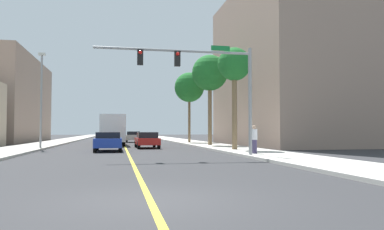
# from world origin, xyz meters

# --- Properties ---
(ground) EXTENTS (192.00, 192.00, 0.00)m
(ground) POSITION_xyz_m (0.00, 42.00, 0.00)
(ground) COLOR #2D2D30
(sidewalk_left) EXTENTS (3.82, 168.00, 0.15)m
(sidewalk_left) POSITION_xyz_m (-8.29, 42.00, 0.07)
(sidewalk_left) COLOR #B2ADA3
(sidewalk_left) RESTS_ON ground
(sidewalk_right) EXTENTS (3.82, 168.00, 0.15)m
(sidewalk_right) POSITION_xyz_m (8.29, 42.00, 0.07)
(sidewalk_right) COLOR beige
(sidewalk_right) RESTS_ON ground
(lane_marking_center) EXTENTS (0.16, 144.00, 0.01)m
(lane_marking_center) POSITION_xyz_m (0.00, 42.00, 0.00)
(lane_marking_center) COLOR yellow
(lane_marking_center) RESTS_ON ground
(building_right_near) EXTENTS (13.13, 20.44, 16.75)m
(building_right_near) POSITION_xyz_m (18.21, 28.97, 8.37)
(building_right_near) COLOR gray
(building_right_near) RESTS_ON ground
(traffic_signal_mast) EXTENTS (8.90, 0.36, 6.21)m
(traffic_signal_mast) POSITION_xyz_m (4.10, 12.17, 4.69)
(traffic_signal_mast) COLOR gray
(traffic_signal_mast) RESTS_ON sidewalk_right
(street_lamp) EXTENTS (0.56, 0.28, 7.80)m
(street_lamp) POSITION_xyz_m (-6.88, 24.21, 4.47)
(street_lamp) COLOR gray
(street_lamp) RESTS_ON sidewalk_left
(palm_near) EXTENTS (2.46, 2.46, 7.52)m
(palm_near) POSITION_xyz_m (7.73, 18.03, 6.26)
(palm_near) COLOR brown
(palm_near) RESTS_ON sidewalk_right
(palm_mid) EXTENTS (3.48, 3.48, 8.73)m
(palm_mid) POSITION_xyz_m (8.05, 26.72, 7.05)
(palm_mid) COLOR brown
(palm_mid) RESTS_ON sidewalk_right
(palm_far) EXTENTS (3.55, 3.55, 8.34)m
(palm_far) POSITION_xyz_m (7.70, 35.40, 6.67)
(palm_far) COLOR brown
(palm_far) RESTS_ON sidewalk_right
(car_red) EXTENTS (1.97, 4.38, 1.39)m
(car_red) POSITION_xyz_m (1.82, 24.36, 0.73)
(car_red) COLOR red
(car_red) RESTS_ON ground
(car_silver) EXTENTS (1.96, 3.97, 1.41)m
(car_silver) POSITION_xyz_m (1.33, 41.13, 0.75)
(car_silver) COLOR #BCBCC1
(car_silver) RESTS_ON ground
(car_blue) EXTENTS (1.96, 4.61, 1.40)m
(car_blue) POSITION_xyz_m (-1.36, 20.08, 0.75)
(car_blue) COLOR #1E389E
(car_blue) RESTS_ON ground
(car_yellow) EXTENTS (1.91, 4.41, 1.45)m
(car_yellow) POSITION_xyz_m (-1.02, 38.65, 0.75)
(car_yellow) COLOR gold
(car_yellow) RESTS_ON ground
(car_gray) EXTENTS (1.89, 4.16, 1.33)m
(car_gray) POSITION_xyz_m (-1.03, 46.12, 0.71)
(car_gray) COLOR slate
(car_gray) RESTS_ON ground
(delivery_truck) EXTENTS (2.42, 7.71, 3.07)m
(delivery_truck) POSITION_xyz_m (-1.14, 30.54, 1.64)
(delivery_truck) COLOR red
(delivery_truck) RESTS_ON ground
(pedestrian) EXTENTS (0.38, 0.38, 1.69)m
(pedestrian) POSITION_xyz_m (7.35, 13.05, 0.99)
(pedestrian) COLOR #3F3859
(pedestrian) RESTS_ON sidewalk_right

